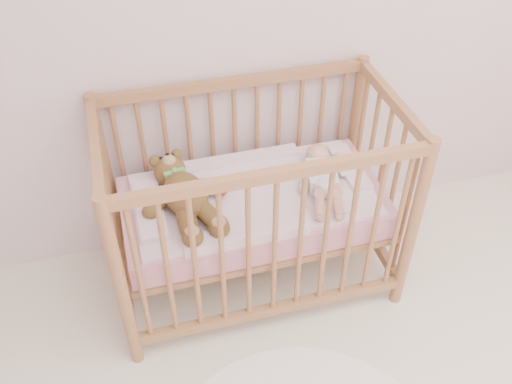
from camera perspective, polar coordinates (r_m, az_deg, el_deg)
name	(u,v)px	position (r m, az deg, el deg)	size (l,w,h in m)	color
crib	(253,204)	(2.70, -0.28, -1.25)	(1.36, 0.76, 1.00)	#9F7143
mattress	(253,207)	(2.71, -0.28, -1.48)	(1.22, 0.62, 0.13)	pink
blanket	(253,195)	(2.66, -0.28, -0.29)	(1.10, 0.58, 0.06)	#E59DB5
baby	(322,173)	(2.68, 6.62, 1.87)	(0.25, 0.51, 0.12)	silver
teddy_bear	(186,196)	(2.54, -7.06, -0.38)	(0.42, 0.59, 0.16)	brown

